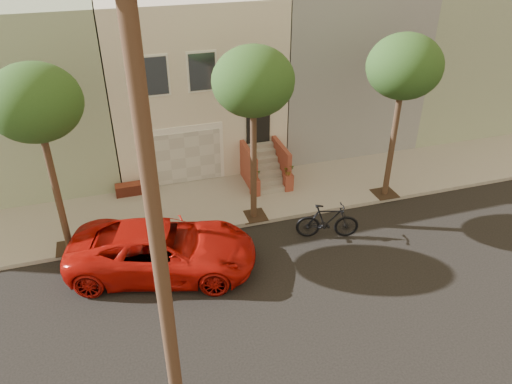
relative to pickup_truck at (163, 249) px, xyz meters
name	(u,v)px	position (x,y,z in m)	size (l,w,h in m)	color
ground	(260,294)	(2.57, -1.98, -0.81)	(90.00, 90.00, 0.00)	black
sidewalk	(219,202)	(2.57, 3.37, -0.74)	(40.00, 3.70, 0.15)	gray
house_row	(185,71)	(2.57, 9.20, 2.83)	(33.10, 11.70, 7.00)	beige
tree_left	(35,104)	(-2.93, 1.92, 4.44)	(2.70, 2.57, 6.30)	#2D2116
tree_mid	(253,83)	(3.57, 1.92, 4.44)	(2.70, 2.57, 6.30)	#2D2116
tree_right	(404,68)	(9.07, 1.92, 4.44)	(2.70, 2.57, 6.30)	#2D2116
pickup_truck	(163,249)	(0.00, 0.00, 0.00)	(2.70, 5.85, 1.63)	#BA120B
motorcycle	(328,221)	(5.71, 0.11, -0.15)	(0.62, 2.20, 1.32)	black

